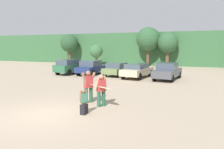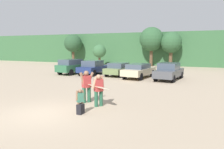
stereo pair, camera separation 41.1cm
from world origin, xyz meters
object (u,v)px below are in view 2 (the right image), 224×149
object	(u,v)px
parked_car_forest_green	(73,66)
surfboard_cream	(98,87)
parked_car_champagne	(139,70)
parked_car_navy	(93,67)
parked_car_olive_green	(119,69)
person_companion	(86,85)
person_adult	(99,88)
parked_car_dark_gray	(169,71)
backpack_dropped	(81,109)
person_child	(80,100)

from	to	relation	value
parked_car_forest_green	surfboard_cream	distance (m)	14.06
parked_car_forest_green	parked_car_champagne	size ratio (longest dim) A/B	0.92
parked_car_navy	parked_car_olive_green	size ratio (longest dim) A/B	1.04
parked_car_navy	person_companion	size ratio (longest dim) A/B	2.48
parked_car_champagne	person_adult	size ratio (longest dim) A/B	2.88
person_companion	parked_car_dark_gray	bearing A→B (deg)	-70.54
parked_car_dark_gray	person_companion	xyz separation A→B (m)	(-2.71, -10.27, 0.19)
parked_car_navy	backpack_dropped	xyz separation A→B (m)	(6.28, -12.87, -0.58)
person_adult	surfboard_cream	xyz separation A→B (m)	(-0.03, 0.04, 0.07)
backpack_dropped	parked_car_olive_green	bearing A→B (deg)	104.36
parked_car_champagne	person_adult	xyz separation A→B (m)	(1.12, -10.78, 0.17)
parked_car_navy	person_child	size ratio (longest dim) A/B	3.84
person_adult	parked_car_navy	bearing A→B (deg)	-26.30
parked_car_dark_gray	surfboard_cream	xyz separation A→B (m)	(-1.78, -10.68, 0.20)
person_adult	person_companion	size ratio (longest dim) A/B	0.94
surfboard_cream	backpack_dropped	distance (m)	1.71
person_child	person_companion	world-z (taller)	person_companion
person_adult	backpack_dropped	world-z (taller)	person_adult
surfboard_cream	parked_car_forest_green	bearing A→B (deg)	-21.55
parked_car_champagne	backpack_dropped	bearing A→B (deg)	-168.53
parked_car_forest_green	parked_car_olive_green	world-z (taller)	parked_car_forest_green
parked_car_olive_green	parked_car_dark_gray	size ratio (longest dim) A/B	0.90
backpack_dropped	parked_car_forest_green	bearing A→B (deg)	124.71
person_child	person_companion	distance (m)	2.05
person_adult	person_companion	bearing A→B (deg)	9.28
person_child	surfboard_cream	size ratio (longest dim) A/B	0.60
parked_car_olive_green	parked_car_navy	bearing A→B (deg)	99.45
parked_car_olive_green	person_child	size ratio (longest dim) A/B	3.69
parked_car_forest_green	person_adult	distance (m)	14.10
parked_car_dark_gray	person_adult	distance (m)	10.86
parked_car_navy	person_adult	distance (m)	13.08
surfboard_cream	backpack_dropped	bearing A→B (deg)	115.04
parked_car_dark_gray	person_adult	xyz separation A→B (m)	(-1.75, -10.71, 0.13)
parked_car_navy	person_child	xyz separation A→B (m)	(6.23, -12.82, -0.17)
parked_car_olive_green	surfboard_cream	size ratio (longest dim) A/B	2.20
parked_car_navy	surfboard_cream	distance (m)	13.03
parked_car_dark_gray	parked_car_navy	bearing A→B (deg)	91.57
person_companion	parked_car_champagne	bearing A→B (deg)	-54.87
parked_car_navy	parked_car_dark_gray	xyz separation A→B (m)	(8.18, -0.67, -0.01)
person_adult	backpack_dropped	bearing A→B (deg)	118.20
parked_car_olive_green	person_companion	bearing A→B (deg)	-162.18
parked_car_dark_gray	surfboard_cream	world-z (taller)	parked_car_dark_gray
parked_car_navy	parked_car_forest_green	bearing A→B (deg)	100.13
parked_car_olive_green	parked_car_forest_green	bearing A→B (deg)	101.46
person_companion	person_adult	bearing A→B (deg)	-170.72
parked_car_forest_green	parked_car_olive_green	bearing A→B (deg)	-74.88
parked_car_champagne	parked_car_dark_gray	distance (m)	2.87
parked_car_champagne	surfboard_cream	world-z (taller)	parked_car_champagne
parked_car_champagne	person_adult	distance (m)	10.84
parked_car_champagne	parked_car_dark_gray	size ratio (longest dim) A/B	1.02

